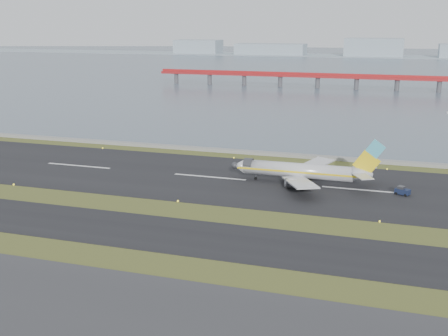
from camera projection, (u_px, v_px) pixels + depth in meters
The scene contains 9 objects.
ground at pixel (165, 212), 122.40m from camera, with size 1000.00×1000.00×0.00m, color #394D1B.
taxiway_strip at pixel (141, 231), 111.32m from camera, with size 1000.00×18.00×0.10m, color black.
runway_strip at pixel (210, 177), 150.07m from camera, with size 1000.00×45.00×0.10m, color black.
seawall at pixel (241, 152), 177.63m from camera, with size 1000.00×2.50×1.00m, color gray.
bay_water at pixel (354, 65), 546.77m from camera, with size 1400.00×800.00×1.30m, color #4C5B6D.
red_pier at pixel (357, 78), 345.34m from camera, with size 260.00×5.00×10.20m.
far_shoreline at pixel (377, 51), 688.86m from camera, with size 1400.00×80.00×60.50m.
airliner at pixel (303, 171), 142.99m from camera, with size 38.52×32.89×12.80m.
pushback_tug at pixel (402, 191), 134.26m from camera, with size 3.84×3.10×2.15m.
Camera 1 is at (47.46, -106.70, 40.04)m, focal length 45.00 mm.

